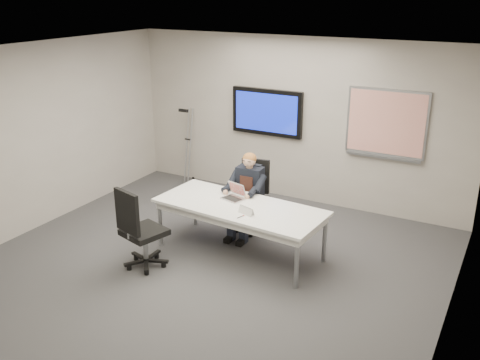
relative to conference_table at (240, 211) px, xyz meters
The scene contains 15 objects.
floor 0.97m from the conference_table, 105.34° to the right, with size 6.00×6.00×0.02m, color #38383A.
ceiling 2.28m from the conference_table, 105.34° to the right, with size 6.00×6.00×0.02m, color silver.
wall_back 2.43m from the conference_table, 94.77° to the left, with size 6.00×0.02×2.80m, color #A09991.
wall_left 3.35m from the conference_table, 167.63° to the right, with size 0.02×6.00×2.80m, color #A09991.
wall_right 2.99m from the conference_table, 13.99° to the right, with size 0.02×6.00×2.80m, color #A09991.
conference_table is the anchor object (origin of this frame).
tv_display 2.50m from the conference_table, 107.12° to the left, with size 1.30×0.09×0.80m.
whiteboard 2.79m from the conference_table, 59.11° to the left, with size 1.25×0.08×1.10m.
office_chair_far 0.86m from the conference_table, 105.44° to the left, with size 0.59×0.59×1.08m.
office_chair_near 1.39m from the conference_table, 133.89° to the right, with size 0.67×0.67×1.14m.
seated_person 0.58m from the conference_table, 111.26° to the left, with size 0.40×0.68×1.26m.
crutch 3.07m from the conference_table, 136.94° to the left, with size 0.20×0.34×1.48m, color #A9ADB1, non-canonical shape.
laptop 0.30m from the conference_table, 134.80° to the left, with size 0.35×0.35×0.21m.
name_tent 0.33m from the conference_table, 44.82° to the right, with size 0.24×0.07×0.10m, color silver, non-canonical shape.
pen 0.41m from the conference_table, 59.71° to the right, with size 0.01×0.01×0.12m, color black.
Camera 1 is at (3.42, -5.23, 3.56)m, focal length 40.00 mm.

